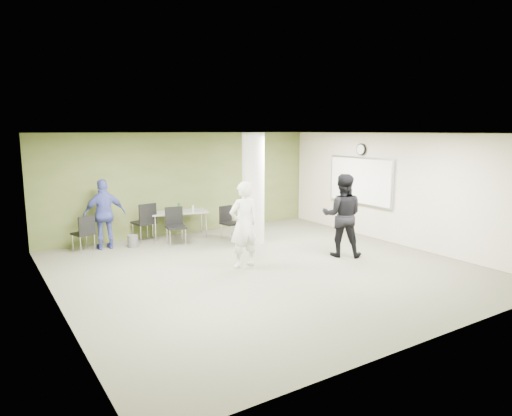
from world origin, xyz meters
TOP-DOWN VIEW (x-y plane):
  - floor at (0.00, 0.00)m, footprint 8.00×8.00m
  - ceiling at (0.00, 0.00)m, footprint 8.00×8.00m
  - wall_back at (0.00, 4.00)m, footprint 8.00×2.80m
  - wall_left at (-4.00, 0.00)m, footprint 0.02×8.00m
  - wall_right_cream at (4.00, 0.00)m, footprint 0.02×8.00m
  - column at (1.00, 2.00)m, footprint 0.56×0.56m
  - whiteboard at (3.92, 1.20)m, footprint 0.05×2.30m
  - wall_clock at (3.92, 1.20)m, footprint 0.06×0.32m
  - folding_table at (-0.38, 3.54)m, footprint 1.60×0.94m
  - wastebasket at (-1.77, 3.21)m, footprint 0.26×0.26m
  - chair_back_left at (-2.85, 3.40)m, footprint 0.54×0.54m
  - chair_back_right at (-1.31, 3.56)m, footprint 0.59×0.59m
  - chair_table_left at (-0.76, 2.91)m, footprint 0.55×0.55m
  - chair_table_right at (0.68, 2.73)m, footprint 0.52×0.52m
  - woman_white at (-0.29, 0.33)m, footprint 0.68×0.47m
  - man_black at (2.04, -0.15)m, footprint 1.16×1.15m
  - man_blue at (-2.36, 3.40)m, footprint 1.01×0.44m

SIDE VIEW (x-z plane):
  - floor at x=0.00m, z-range 0.00..0.00m
  - wastebasket at x=-1.77m, z-range 0.00..0.30m
  - chair_back_left at x=-2.85m, z-range 0.07..0.95m
  - chair_table_right at x=0.68m, z-range 0.07..0.95m
  - chair_table_left at x=-0.76m, z-range 0.08..1.03m
  - chair_back_right at x=-1.31m, z-range 0.09..1.10m
  - folding_table at x=-0.38m, z-range 0.18..1.14m
  - man_blue at x=-2.36m, z-range 0.00..1.71m
  - woman_white at x=-0.29m, z-range 0.00..1.82m
  - man_black at x=2.04m, z-range 0.00..1.89m
  - wall_back at x=0.00m, z-range 1.39..1.41m
  - wall_left at x=-4.00m, z-range 0.00..2.80m
  - wall_right_cream at x=4.00m, z-range 0.00..2.80m
  - column at x=1.00m, z-range 0.00..2.80m
  - whiteboard at x=3.92m, z-range 0.85..2.15m
  - wall_clock at x=3.92m, z-range 2.19..2.51m
  - ceiling at x=0.00m, z-range 2.80..2.80m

